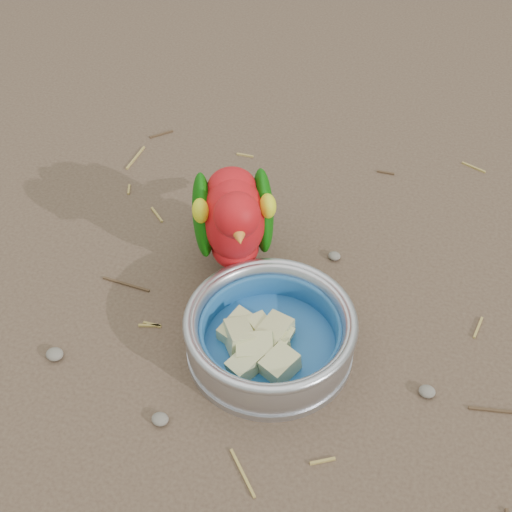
% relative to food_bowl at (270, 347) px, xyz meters
% --- Properties ---
extents(ground, '(60.00, 60.00, 0.00)m').
position_rel_food_bowl_xyz_m(ground, '(0.01, 0.01, -0.01)').
color(ground, brown).
extents(food_bowl, '(0.20, 0.20, 0.02)m').
position_rel_food_bowl_xyz_m(food_bowl, '(0.00, 0.00, 0.00)').
color(food_bowl, '#B2B2BA').
rests_on(food_bowl, ground).
extents(bowl_wall, '(0.20, 0.20, 0.04)m').
position_rel_food_bowl_xyz_m(bowl_wall, '(0.00, 0.00, 0.03)').
color(bowl_wall, '#B2B2BA').
rests_on(bowl_wall, food_bowl).
extents(fruit_wedges, '(0.12, 0.12, 0.03)m').
position_rel_food_bowl_xyz_m(fruit_wedges, '(0.00, 0.00, 0.02)').
color(fruit_wedges, '#C1BE7E').
rests_on(fruit_wedges, food_bowl).
extents(lory_parrot, '(0.17, 0.24, 0.17)m').
position_rel_food_bowl_xyz_m(lory_parrot, '(-0.08, 0.11, 0.08)').
color(lory_parrot, red).
rests_on(lory_parrot, ground).
extents(ground_debris, '(0.90, 0.80, 0.01)m').
position_rel_food_bowl_xyz_m(ground_debris, '(0.02, 0.03, -0.01)').
color(ground_debris, '#A58943').
rests_on(ground_debris, ground).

